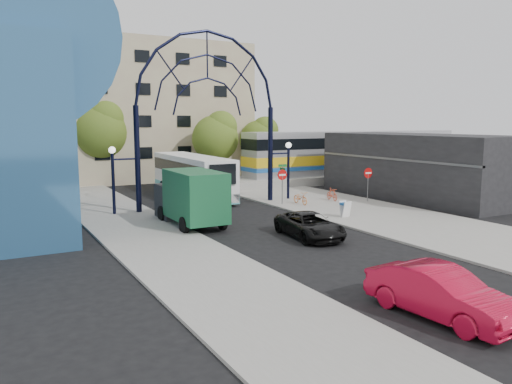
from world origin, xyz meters
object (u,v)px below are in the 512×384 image
tree_north_c (261,138)px  bike_near_a (301,198)px  do_not_enter_sign (368,176)px  train_car (356,152)px  green_truck (190,198)px  city_bus (192,176)px  sandwich_board (345,207)px  tree_north_b (100,129)px  black_suv (310,225)px  gateway_arch (208,83)px  tree_north_a (217,136)px  bike_near_b (332,194)px  stop_sign (282,178)px  red_sedan (440,293)px  street_name_sign (283,175)px

tree_north_c → bike_near_a: tree_north_c is taller
do_not_enter_sign → train_car: train_car is taller
tree_north_c → green_truck: bearing=-129.3°
do_not_enter_sign → city_bus: 13.64m
sandwich_board → train_car: train_car is taller
do_not_enter_sign → tree_north_b: size_ratio=0.31×
train_car → black_suv: 27.20m
train_car → black_suv: train_car is taller
gateway_arch → tree_north_a: gateway_arch is taller
black_suv → bike_near_b: (8.19, 8.69, -0.07)m
bike_near_b → do_not_enter_sign: bearing=-28.9°
stop_sign → train_car: train_car is taller
green_truck → red_sedan: 16.75m
sandwich_board → bike_near_a: 5.42m
red_sedan → bike_near_a: (7.89, 19.15, -0.22)m
street_name_sign → tree_north_a: size_ratio=0.40×
do_not_enter_sign → green_truck: 14.51m
train_car → tree_north_b: bearing=161.6°
do_not_enter_sign → street_name_sign: size_ratio=0.89×
do_not_enter_sign → city_bus: city_bus is taller
green_truck → bike_near_a: size_ratio=3.78×
tree_north_b → tree_north_c: (16.00, -2.00, -0.99)m
stop_sign → black_suv: stop_sign is taller
tree_north_c → red_sedan: 38.53m
do_not_enter_sign → bike_near_a: (-5.04, 1.38, -1.41)m
black_suv → bike_near_b: size_ratio=3.06×
sandwich_board → city_bus: (-4.82, 13.05, 0.98)m
stop_sign → city_bus: (-4.02, 7.03, -0.27)m
street_name_sign → sandwich_board: bearing=-86.5°
green_truck → black_suv: 7.38m
do_not_enter_sign → bike_near_b: bearing=142.2°
green_truck → bike_near_b: green_truck is taller
sandwich_board → train_car: (14.40, 16.02, 2.16)m
tree_north_a → red_sedan: (-8.05, -33.70, -3.82)m
gateway_arch → black_suv: bearing=-86.1°
do_not_enter_sign → red_sedan: 22.01m
stop_sign → street_name_sign: (0.40, 0.60, 0.14)m
sandwich_board → tree_north_b: size_ratio=0.12×
green_truck → city_bus: bearing=68.1°
tree_north_c → city_bus: (-11.34, -8.90, -2.55)m
tree_north_a → black_suv: (-5.36, -23.02, -3.95)m
street_name_sign → tree_north_b: size_ratio=0.35×
sandwich_board → train_car: size_ratio=0.04×
tree_north_b → bike_near_a: bearing=-62.1°
red_sedan → bike_near_a: size_ratio=2.81×
sandwich_board → city_bus: 13.95m
train_car → sandwich_board: bearing=-131.9°
city_bus → street_name_sign: bearing=-54.0°
do_not_enter_sign → green_truck: green_truck is taller
gateway_arch → bike_near_b: size_ratio=8.85×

